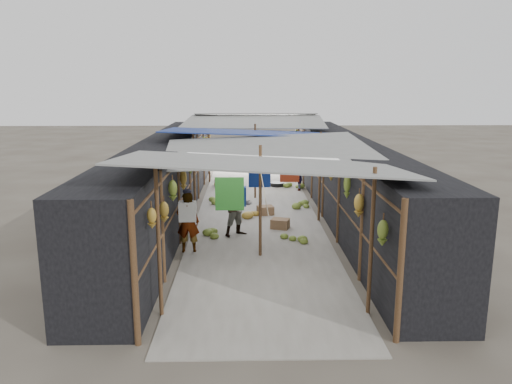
{
  "coord_description": "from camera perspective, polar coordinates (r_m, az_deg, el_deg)",
  "views": [
    {
      "loc": [
        -0.33,
        -8.04,
        3.94
      ],
      "look_at": [
        -0.07,
        4.29,
        1.25
      ],
      "focal_mm": 35.0,
      "sensor_mm": 36.0,
      "label": 1
    }
  ],
  "objects": [
    {
      "name": "crate_near",
      "position": [
        13.82,
        2.77,
        -3.66
      ],
      "size": [
        0.57,
        0.51,
        0.28
      ],
      "primitive_type": "cube",
      "rotation": [
        0.0,
        0.0,
        -0.31
      ],
      "color": "brown",
      "rests_on": "ground"
    },
    {
      "name": "vendor_seated",
      "position": [
        18.66,
        4.88,
        1.4
      ],
      "size": [
        0.43,
        0.61,
        0.85
      ],
      "primitive_type": "imported",
      "rotation": [
        0.0,
        0.0,
        -1.35
      ],
      "color": "#47423E",
      "rests_on": "ground"
    },
    {
      "name": "vendor_elderly",
      "position": [
        11.9,
        -7.79,
        -3.43
      ],
      "size": [
        0.54,
        0.36,
        1.47
      ],
      "primitive_type": "imported",
      "rotation": [
        0.0,
        0.0,
        3.12
      ],
      "color": "white",
      "rests_on": "ground"
    },
    {
      "name": "crate_mid",
      "position": [
        15.25,
        1.08,
        -2.13
      ],
      "size": [
        0.54,
        0.47,
        0.28
      ],
      "primitive_type": "cube",
      "rotation": [
        0.0,
        0.0,
        0.22
      ],
      "color": "brown",
      "rests_on": "ground"
    },
    {
      "name": "shopper_blue",
      "position": [
        13.04,
        -2.0,
        -1.71
      ],
      "size": [
        0.96,
        0.91,
        1.57
      ],
      "primitive_type": "imported",
      "rotation": [
        0.0,
        0.0,
        0.56
      ],
      "color": "navy",
      "rests_on": "ground"
    },
    {
      "name": "floor_bananas",
      "position": [
        16.4,
        0.97,
        -1.04
      ],
      "size": [
        3.37,
        7.81,
        0.35
      ],
      "color": "olive",
      "rests_on": "ground"
    },
    {
      "name": "crate_back",
      "position": [
        19.39,
        -3.99,
        0.99
      ],
      "size": [
        0.54,
        0.47,
        0.3
      ],
      "primitive_type": "cube",
      "rotation": [
        0.0,
        0.0,
        0.23
      ],
      "color": "brown",
      "rests_on": "ground"
    },
    {
      "name": "market_canopy",
      "position": [
        14.95,
        0.15,
        6.41
      ],
      "size": [
        5.62,
        15.2,
        2.77
      ],
      "color": "brown",
      "rests_on": "ground"
    },
    {
      "name": "hanging_bananas",
      "position": [
        14.45,
        0.05,
        3.27
      ],
      "size": [
        3.96,
        14.01,
        0.76
      ],
      "color": "olive",
      "rests_on": "ground"
    },
    {
      "name": "stall_right",
      "position": [
        15.11,
        10.38,
        1.46
      ],
      "size": [
        1.4,
        15.0,
        2.3
      ],
      "primitive_type": "cube",
      "color": "black",
      "rests_on": "ground"
    },
    {
      "name": "stall_left",
      "position": [
        15.0,
        -10.28,
        1.38
      ],
      "size": [
        1.4,
        15.0,
        2.3
      ],
      "primitive_type": "cube",
      "color": "black",
      "rests_on": "ground"
    },
    {
      "name": "black_basin",
      "position": [
        19.47,
        2.45,
        0.86
      ],
      "size": [
        0.55,
        0.55,
        0.17
      ],
      "primitive_type": "cylinder",
      "color": "black",
      "rests_on": "ground"
    },
    {
      "name": "aisle_slab",
      "position": [
        15.07,
        0.09,
        -2.82
      ],
      "size": [
        3.6,
        16.0,
        0.02
      ],
      "primitive_type": "cube",
      "color": "#9E998E",
      "rests_on": "ground"
    },
    {
      "name": "ground",
      "position": [
        8.96,
        1.06,
        -13.78
      ],
      "size": [
        80.0,
        80.0,
        0.0
      ],
      "primitive_type": "plane",
      "color": "#6B6356",
      "rests_on": "ground"
    }
  ]
}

